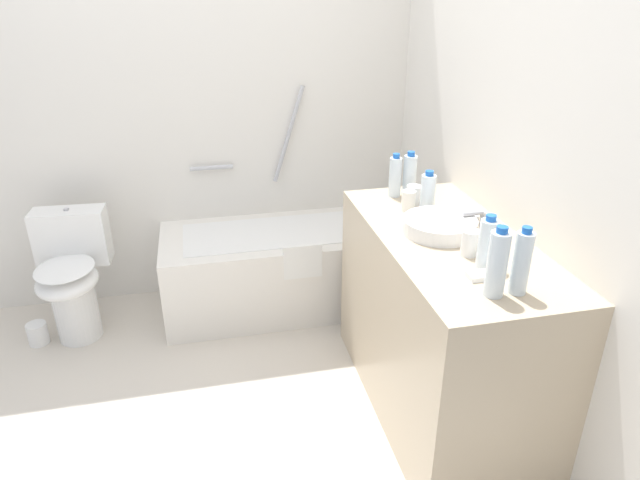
{
  "coord_description": "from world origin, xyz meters",
  "views": [
    {
      "loc": [
        0.17,
        -2.15,
        1.89
      ],
      "look_at": [
        0.71,
        0.25,
        0.75
      ],
      "focal_mm": 31.45,
      "sensor_mm": 36.0,
      "label": 1
    }
  ],
  "objects": [
    {
      "name": "soap_dish",
      "position": [
        1.14,
        -0.52,
        0.91
      ],
      "size": [
        0.09,
        0.06,
        0.02
      ],
      "primitive_type": "cube",
      "color": "white",
      "rests_on": "vanity_counter"
    },
    {
      "name": "ground_plane",
      "position": [
        0.0,
        0.0,
        0.0
      ],
      "size": [
        3.98,
        3.98,
        0.0
      ],
      "primitive_type": "plane",
      "color": "beige"
    },
    {
      "name": "toilet_paper_roll",
      "position": [
        -0.81,
        0.8,
        0.06
      ],
      "size": [
        0.11,
        0.11,
        0.13
      ],
      "primitive_type": "cylinder",
      "color": "white",
      "rests_on": "ground_plane"
    },
    {
      "name": "water_bottle_4",
      "position": [
        1.22,
        -0.64,
        1.01
      ],
      "size": [
        0.06,
        0.06,
        0.25
      ],
      "color": "silver",
      "rests_on": "vanity_counter"
    },
    {
      "name": "water_bottle_2",
      "position": [
        1.12,
        0.36,
        1.0
      ],
      "size": [
        0.06,
        0.06,
        0.22
      ],
      "color": "silver",
      "rests_on": "vanity_counter"
    },
    {
      "name": "vanity_counter",
      "position": [
        1.19,
        -0.16,
        0.45
      ],
      "size": [
        0.6,
        1.29,
        0.9
      ],
      "primitive_type": "cube",
      "color": "tan",
      "rests_on": "ground_plane"
    },
    {
      "name": "bathtub",
      "position": [
        0.67,
        0.93,
        0.27
      ],
      "size": [
        1.53,
        0.65,
        1.31
      ],
      "color": "white",
      "rests_on": "ground_plane"
    },
    {
      "name": "drinking_glass_1",
      "position": [
        1.18,
        0.24,
        0.94
      ],
      "size": [
        0.08,
        0.08,
        0.09
      ],
      "primitive_type": "cylinder",
      "color": "white",
      "rests_on": "vanity_counter"
    },
    {
      "name": "wall_right_mirror",
      "position": [
        1.54,
        0.0,
        1.28
      ],
      "size": [
        0.1,
        2.9,
        2.57
      ],
      "primitive_type": "cube",
      "color": "silver",
      "rests_on": "ground_plane"
    },
    {
      "name": "wall_back_tiled",
      "position": [
        0.0,
        1.3,
        1.28
      ],
      "size": [
        3.38,
        0.1,
        2.57
      ],
      "primitive_type": "cube",
      "color": "silver",
      "rests_on": "ground_plane"
    },
    {
      "name": "drinking_glass_2",
      "position": [
        1.19,
        -0.33,
        0.95
      ],
      "size": [
        0.07,
        0.07,
        0.1
      ],
      "primitive_type": "cylinder",
      "color": "white",
      "rests_on": "vanity_counter"
    },
    {
      "name": "toilet",
      "position": [
        -0.58,
        0.87,
        0.38
      ],
      "size": [
        0.41,
        0.54,
        0.73
      ],
      "rotation": [
        0.0,
        0.0,
        -1.63
      ],
      "color": "white",
      "rests_on": "ground_plane"
    },
    {
      "name": "sink_basin",
      "position": [
        1.16,
        -0.11,
        0.93
      ],
      "size": [
        0.32,
        0.32,
        0.06
      ],
      "primitive_type": "cylinder",
      "color": "white",
      "rests_on": "vanity_counter"
    },
    {
      "name": "drinking_glass_0",
      "position": [
        1.12,
        0.17,
        0.94
      ],
      "size": [
        0.07,
        0.07,
        0.1
      ],
      "primitive_type": "cylinder",
      "color": "white",
      "rests_on": "vanity_counter"
    },
    {
      "name": "water_bottle_0",
      "position": [
        1.2,
        -0.44,
        0.99
      ],
      "size": [
        0.07,
        0.07,
        0.21
      ],
      "color": "silver",
      "rests_on": "vanity_counter"
    },
    {
      "name": "water_bottle_3",
      "position": [
        1.2,
        0.14,
        0.99
      ],
      "size": [
        0.07,
        0.07,
        0.2
      ],
      "color": "silver",
      "rests_on": "vanity_counter"
    },
    {
      "name": "water_bottle_5",
      "position": [
        1.2,
        0.37,
        1.0
      ],
      "size": [
        0.07,
        0.07,
        0.22
      ],
      "color": "silver",
      "rests_on": "vanity_counter"
    },
    {
      "name": "water_bottle_1",
      "position": [
        1.13,
        -0.64,
        1.02
      ],
      "size": [
        0.07,
        0.07,
        0.26
      ],
      "color": "silver",
      "rests_on": "vanity_counter"
    },
    {
      "name": "sink_faucet",
      "position": [
        1.35,
        -0.11,
        0.93
      ],
      "size": [
        0.11,
        0.15,
        0.08
      ],
      "color": "#A9A9AE",
      "rests_on": "vanity_counter"
    }
  ]
}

